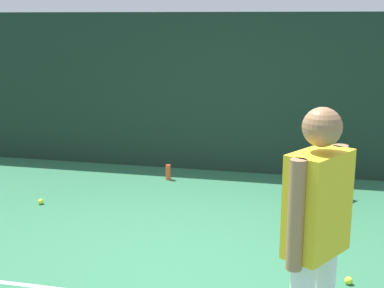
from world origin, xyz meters
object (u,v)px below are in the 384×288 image
(tennis_player, at_px, (316,234))
(tennis_ball_by_fence, at_px, (41,201))
(backpack, at_px, (327,181))
(tennis_ball_near_player, at_px, (349,281))
(water_bottle, at_px, (168,172))

(tennis_player, xyz_separation_m, tennis_ball_by_fence, (-3.16, 2.55, -0.93))
(backpack, relative_size, tennis_ball_near_player, 6.67)
(tennis_ball_near_player, bearing_deg, water_bottle, 131.76)
(backpack, distance_m, tennis_ball_near_player, 2.27)
(backpack, xyz_separation_m, tennis_ball_by_fence, (-3.32, -1.04, -0.18))
(backpack, xyz_separation_m, tennis_ball_near_player, (0.15, -2.26, -0.18))
(tennis_ball_near_player, bearing_deg, tennis_ball_by_fence, 160.62)
(tennis_ball_by_fence, distance_m, water_bottle, 1.78)
(backpack, bearing_deg, water_bottle, -154.50)
(tennis_player, xyz_separation_m, water_bottle, (-1.94, 3.85, -0.86))
(backpack, bearing_deg, tennis_ball_near_player, -53.62)
(tennis_player, height_order, tennis_ball_near_player, tennis_player)
(tennis_ball_by_fence, bearing_deg, water_bottle, 46.86)
(tennis_player, distance_m, water_bottle, 4.39)
(tennis_player, bearing_deg, tennis_ball_by_fence, -97.85)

